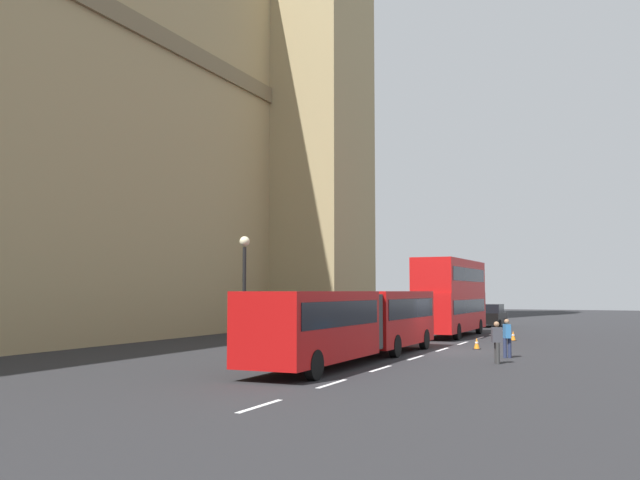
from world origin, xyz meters
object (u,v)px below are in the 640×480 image
at_px(pedestrian_near_cones, 497,341).
at_px(pedestrian_by_kerb, 507,337).
at_px(double_decker_bus, 451,294).
at_px(traffic_cone_middle, 513,336).
at_px(sedan_lead, 492,316).
at_px(articulated_bus, 355,319).
at_px(street_lamp, 244,288).
at_px(traffic_cone_west, 477,343).

bearing_deg(pedestrian_near_cones, pedestrian_by_kerb, 0.64).
xyz_separation_m(double_decker_bus, traffic_cone_middle, (-2.41, -4.25, -2.43)).
bearing_deg(sedan_lead, double_decker_bus, 178.93).
distance_m(traffic_cone_middle, pedestrian_by_kerb, 10.90).
bearing_deg(articulated_bus, pedestrian_by_kerb, -56.10).
xyz_separation_m(double_decker_bus, pedestrian_near_cones, (-15.88, -5.68, -1.80)).
bearing_deg(sedan_lead, articulated_bus, 179.54).
bearing_deg(double_decker_bus, traffic_cone_middle, -119.58).
xyz_separation_m(pedestrian_near_cones, pedestrian_by_kerb, (2.68, 0.03, 0.00)).
relative_size(articulated_bus, pedestrian_by_kerb, 9.49).
bearing_deg(pedestrian_by_kerb, street_lamp, 117.54).
relative_size(articulated_bus, sedan_lead, 3.65).
height_order(traffic_cone_west, traffic_cone_middle, same).
height_order(street_lamp, pedestrian_by_kerb, street_lamp).
bearing_deg(double_decker_bus, traffic_cone_west, -159.16).
height_order(articulated_bus, pedestrian_by_kerb, articulated_bus).
distance_m(sedan_lead, pedestrian_near_cones, 29.29).
bearing_deg(street_lamp, double_decker_bus, -13.69).
distance_m(articulated_bus, sedan_lead, 29.90).
distance_m(articulated_bus, pedestrian_by_kerb, 6.85).
bearing_deg(articulated_bus, traffic_cone_west, -24.17).
height_order(traffic_cone_middle, pedestrian_by_kerb, pedestrian_by_kerb).
xyz_separation_m(sedan_lead, pedestrian_by_kerb, (-26.10, -5.41, -0.00)).
bearing_deg(pedestrian_by_kerb, pedestrian_near_cones, -179.36).
height_order(articulated_bus, traffic_cone_middle, articulated_bus).
bearing_deg(double_decker_bus, pedestrian_by_kerb, -156.85).
relative_size(traffic_cone_middle, pedestrian_by_kerb, 0.34).
relative_size(double_decker_bus, pedestrian_near_cones, 6.00).
bearing_deg(street_lamp, traffic_cone_west, -40.74).
bearing_deg(traffic_cone_west, traffic_cone_middle, -6.31).
relative_size(traffic_cone_west, traffic_cone_middle, 1.00).
relative_size(sedan_lead, street_lamp, 0.83).
distance_m(sedan_lead, pedestrian_by_kerb, 26.65).
bearing_deg(articulated_bus, street_lamp, 108.43).
xyz_separation_m(double_decker_bus, sedan_lead, (12.90, -0.24, -1.80)).
bearing_deg(traffic_cone_middle, pedestrian_by_kerb, -172.63).
relative_size(traffic_cone_middle, pedestrian_near_cones, 0.34).
bearing_deg(pedestrian_by_kerb, traffic_cone_middle, 7.37).
xyz_separation_m(traffic_cone_west, pedestrian_by_kerb, (-4.00, -2.14, 0.63)).
distance_m(double_decker_bus, traffic_cone_west, 10.14).
height_order(traffic_cone_middle, pedestrian_near_cones, pedestrian_near_cones).
bearing_deg(pedestrian_near_cones, double_decker_bus, 19.67).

